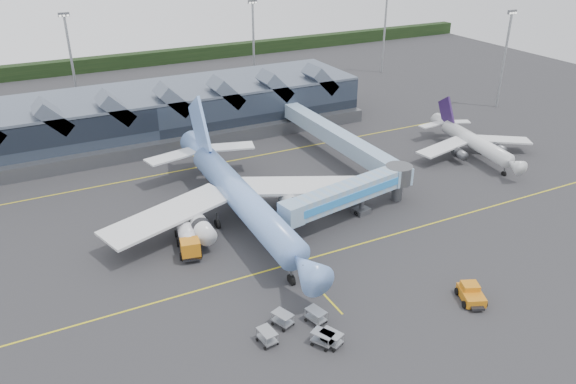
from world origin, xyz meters
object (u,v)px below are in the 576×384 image
main_airliner (239,195)px  fuel_truck (187,234)px  jet_bridge (358,190)px  pushback_tug (471,294)px  regional_jet (473,141)px

main_airliner → fuel_truck: bearing=-160.1°
jet_bridge → pushback_tug: 24.22m
regional_jet → pushback_tug: bearing=-124.7°
fuel_truck → pushback_tug: 37.84m
fuel_truck → main_airliner: bearing=29.6°
regional_jet → jet_bridge: size_ratio=1.08×
main_airliner → jet_bridge: (16.69, -6.40, -0.22)m
main_airliner → fuel_truck: (-9.11, -3.08, -2.61)m
main_airliner → pushback_tug: main_airliner is taller
jet_bridge → fuel_truck: (-25.80, 3.32, -2.38)m
jet_bridge → regional_jet: bearing=7.2°
regional_jet → pushback_tug: (-32.54, -34.31, -2.04)m
main_airliner → fuel_truck: size_ratio=4.69×
main_airliner → jet_bridge: main_airliner is taller
jet_bridge → fuel_truck: 26.12m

